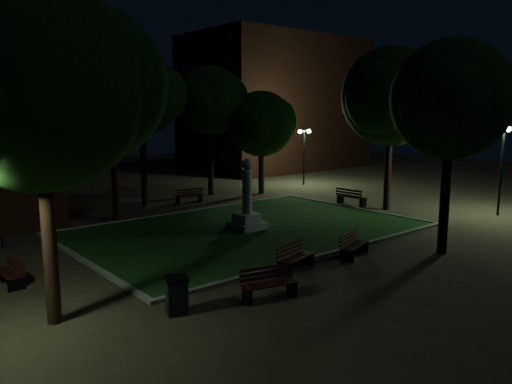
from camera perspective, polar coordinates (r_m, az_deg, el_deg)
ground at (r=21.41m, az=2.37°, el=-5.35°), size 80.00×80.00×0.00m
lawn at (r=22.87m, az=-1.02°, el=-4.28°), size 15.00×10.00×0.08m
lawn_kerb at (r=22.87m, az=-1.02°, el=-4.23°), size 15.40×10.40×0.12m
monument at (r=22.67m, az=-1.02°, el=-2.03°), size 1.40×1.40×3.20m
building_far at (r=47.62m, az=2.24°, el=10.05°), size 16.00×10.00×12.00m
tree_west at (r=13.30m, az=-23.08°, el=11.05°), size 6.35×5.18×8.59m
tree_north_wl at (r=25.34m, az=-15.94°, el=9.12°), size 4.90×4.00×7.49m
tree_north_er at (r=31.97m, az=-5.16°, el=10.38°), size 5.31×4.33×8.19m
tree_ne at (r=32.44m, az=0.76°, el=7.80°), size 5.18×4.23×6.66m
tree_east at (r=28.04m, az=15.34°, el=10.50°), size 6.49×5.29×8.80m
tree_se at (r=19.96m, az=21.57°, el=9.83°), size 5.43×4.43×8.04m
tree_far_north at (r=28.58m, az=-12.79°, el=10.69°), size 5.27×4.30×8.37m
lamppost_se at (r=28.56m, az=26.34°, el=3.91°), size 1.18×0.28×4.60m
lamppost_ne at (r=36.51m, az=5.54°, el=5.29°), size 1.18×0.28×4.03m
bench_near_left at (r=17.30m, az=4.43°, el=-7.50°), size 1.74×0.95×0.91m
bench_near_right at (r=19.11m, az=11.02°, el=-6.05°), size 1.70×1.00×0.88m
bench_west_near at (r=14.75m, az=1.47°, el=-10.48°), size 1.76×0.97×0.92m
bench_left_side at (r=17.59m, az=-26.28°, el=-8.34°), size 0.64×1.52×0.81m
bench_right_side at (r=29.10m, az=10.79°, el=-0.63°), size 0.73×1.83×0.98m
bench_far_side at (r=29.65m, az=-7.62°, el=-0.46°), size 1.68×0.84×0.88m
trash_bin at (r=13.85m, az=-9.07°, el=-11.55°), size 0.77×0.77×1.03m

